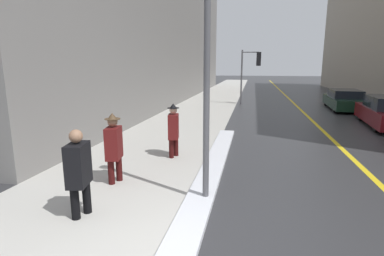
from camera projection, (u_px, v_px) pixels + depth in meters
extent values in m
cube|color=#B2AFA8|center=(202.00, 108.00, 18.80)|extent=(4.00, 80.00, 0.01)
cube|color=gold|center=(302.00, 111.00, 17.63)|extent=(0.16, 80.00, 0.00)
cube|color=silver|center=(213.00, 166.00, 7.82)|extent=(0.55, 8.57, 0.10)
cube|color=slate|center=(150.00, 3.00, 23.08)|extent=(6.00, 36.00, 14.73)
cylinder|color=#515156|center=(207.00, 81.00, 5.47)|extent=(0.12, 0.12, 4.69)
cylinder|color=#515156|center=(241.00, 78.00, 20.46)|extent=(0.11, 0.11, 3.67)
cylinder|color=#515156|center=(251.00, 52.00, 19.99)|extent=(1.10, 0.10, 0.07)
cube|color=black|center=(259.00, 59.00, 19.96)|extent=(0.31, 0.21, 0.90)
sphere|color=red|center=(259.00, 55.00, 20.02)|extent=(0.19, 0.19, 0.19)
sphere|color=orange|center=(259.00, 59.00, 20.07)|extent=(0.19, 0.19, 0.19)
sphere|color=green|center=(259.00, 63.00, 20.13)|extent=(0.19, 0.19, 0.19)
cylinder|color=black|center=(86.00, 191.00, 5.36)|extent=(0.15, 0.15, 0.85)
cylinder|color=black|center=(75.00, 197.00, 5.13)|extent=(0.15, 0.15, 0.85)
cube|color=black|center=(78.00, 165.00, 5.14)|extent=(0.39, 0.56, 0.74)
sphere|color=#8C664C|center=(76.00, 136.00, 5.03)|extent=(0.23, 0.23, 0.23)
cylinder|color=#340C0C|center=(119.00, 164.00, 6.89)|extent=(0.14, 0.14, 0.82)
cylinder|color=#340C0C|center=(111.00, 167.00, 6.67)|extent=(0.14, 0.14, 0.82)
cube|color=#561414|center=(114.00, 143.00, 6.67)|extent=(0.38, 0.54, 0.72)
sphere|color=#8C664C|center=(113.00, 122.00, 6.58)|extent=(0.22, 0.22, 0.22)
cylinder|color=#4C3823|center=(112.00, 119.00, 6.56)|extent=(0.34, 0.34, 0.01)
cone|color=#4C3823|center=(112.00, 116.00, 6.55)|extent=(0.21, 0.21, 0.13)
cube|color=black|center=(118.00, 146.00, 7.05)|extent=(0.14, 0.24, 0.28)
cylinder|color=#340C0C|center=(176.00, 143.00, 8.81)|extent=(0.14, 0.14, 0.80)
cylinder|color=#340C0C|center=(171.00, 145.00, 8.59)|extent=(0.14, 0.14, 0.80)
cube|color=#561414|center=(173.00, 126.00, 8.60)|extent=(0.37, 0.53, 0.70)
sphere|color=beige|center=(173.00, 110.00, 8.50)|extent=(0.22, 0.22, 0.22)
cylinder|color=black|center=(173.00, 108.00, 8.49)|extent=(0.34, 0.34, 0.01)
cone|color=black|center=(173.00, 106.00, 8.47)|extent=(0.21, 0.21, 0.13)
cylinder|color=black|center=(361.00, 113.00, 14.62)|extent=(0.26, 0.72, 0.71)
cylinder|color=black|center=(377.00, 124.00, 12.00)|extent=(0.26, 0.72, 0.71)
cube|color=black|center=(344.00, 102.00, 18.42)|extent=(2.02, 4.99, 0.59)
cube|color=black|center=(345.00, 94.00, 18.19)|extent=(1.73, 2.64, 0.47)
cylinder|color=black|center=(327.00, 101.00, 20.06)|extent=(0.26, 0.69, 0.68)
cylinder|color=black|center=(351.00, 101.00, 19.68)|extent=(0.26, 0.69, 0.68)
cylinder|color=black|center=(336.00, 106.00, 17.19)|extent=(0.26, 0.69, 0.68)
cylinder|color=black|center=(364.00, 107.00, 16.82)|extent=(0.26, 0.69, 0.68)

